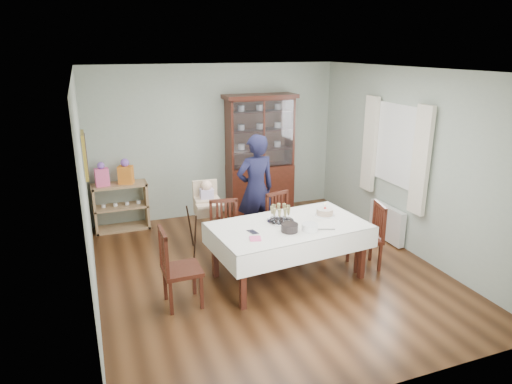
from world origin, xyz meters
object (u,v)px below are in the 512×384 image
china_cabinet (260,153)px  woman (256,190)px  birthday_cake (325,212)px  gift_bag_pink (102,175)px  chair_end_right (365,248)px  sideboard (121,207)px  champagne_tray (280,217)px  gift_bag_orange (126,172)px  dining_table (288,251)px  chair_end_left (181,282)px  chair_far_left (226,247)px  high_chair (208,223)px  chair_far_right (283,237)px

china_cabinet → woman: (-0.56, -1.27, -0.26)m
birthday_cake → gift_bag_pink: gift_bag_pink is taller
birthday_cake → china_cabinet: bearing=90.6°
china_cabinet → chair_end_right: 2.82m
sideboard → woman: size_ratio=0.52×
chair_end_right → birthday_cake: (-0.54, 0.22, 0.53)m
champagne_tray → gift_bag_orange: gift_bag_orange is taller
dining_table → woman: size_ratio=1.21×
dining_table → champagne_tray: (-0.07, 0.13, 0.45)m
birthday_cake → chair_end_left: bearing=-171.7°
chair_far_left → gift_bag_orange: gift_bag_orange is taller
chair_end_left → woman: (1.49, 1.44, 0.57)m
sideboard → chair_end_right: bearing=-40.8°
chair_end_left → chair_end_right: bearing=-88.9°
birthday_cake → high_chair: bearing=141.6°
chair_far_left → chair_far_right: bearing=12.8°
chair_far_left → chair_end_left: bearing=-126.2°
high_chair → champagne_tray: high_chair is taller
sideboard → chair_far_left: bearing=-57.1°
sideboard → chair_far_left: size_ratio=0.97×
chair_end_left → woman: size_ratio=0.57×
birthday_cake → chair_far_right: bearing=123.8°
woman → sideboard: bearing=-39.5°
high_chair → chair_end_right: bearing=-30.6°
china_cabinet → sideboard: 2.60m
high_chair → gift_bag_pink: size_ratio=2.78×
chair_end_left → woman: bearing=-46.8°
chair_far_right → woman: (-0.22, 0.58, 0.59)m
dining_table → chair_far_right: (0.23, 0.69, -0.11)m
gift_bag_pink → birthday_cake: bearing=-40.8°
woman → chair_end_right: bearing=124.0°
gift_bag_orange → birthday_cake: bearing=-45.0°
champagne_tray → gift_bag_pink: (-2.11, 2.41, 0.14)m
woman → champagne_tray: (-0.08, -1.14, -0.03)m
dining_table → gift_bag_orange: gift_bag_orange is taller
woman → gift_bag_orange: size_ratio=4.08×
chair_end_left → champagne_tray: size_ratio=2.70×
woman → champagne_tray: bearing=80.2°
sideboard → gift_bag_pink: bearing=-175.5°
chair_end_left → birthday_cake: chair_end_left is taller
china_cabinet → sideboard: (-2.50, 0.02, -0.72)m
sideboard → chair_end_right: (3.07, -2.65, -0.13)m
dining_table → chair_far_left: chair_far_left is taller
chair_end_left → birthday_cake: 2.16m
champagne_tray → woman: bearing=86.0°
dining_table → sideboard: sideboard is taller
dining_table → chair_far_left: (-0.68, 0.63, -0.11)m
high_chair → gift_bag_orange: size_ratio=2.60×
woman → high_chair: (-0.79, -0.04, -0.43)m
high_chair → gift_bag_pink: (-1.40, 1.31, 0.54)m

